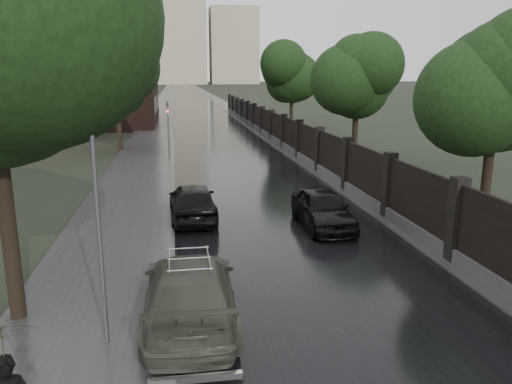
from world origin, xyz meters
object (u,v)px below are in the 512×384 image
at_px(lamp_post, 99,229).
at_px(hatchback_left, 193,201).
at_px(tree_left_far, 116,81).
at_px(tree_right_b, 357,87).
at_px(tree_right_a, 496,96).
at_px(tree_right_c, 292,82).
at_px(car_right_near, 322,209).
at_px(pedestrian_umbrella, 3,353).
at_px(traffic_light, 168,126).
at_px(volga_sedan, 190,291).

relative_size(lamp_post, hatchback_left, 1.14).
bearing_deg(tree_left_far, tree_right_b, -27.30).
distance_m(tree_right_a, tree_right_c, 32.00).
xyz_separation_m(tree_right_c, hatchback_left, (-10.74, -29.04, -4.19)).
bearing_deg(car_right_near, tree_right_a, -11.83).
distance_m(lamp_post, pedestrian_umbrella, 3.44).
height_order(tree_right_b, traffic_light, tree_right_b).
relative_size(hatchback_left, car_right_near, 1.04).
distance_m(tree_right_a, volga_sedan, 13.10).
relative_size(tree_right_c, lamp_post, 1.37).
xyz_separation_m(traffic_light, car_right_near, (5.90, -15.82, -1.66)).
bearing_deg(volga_sedan, tree_right_c, -104.77).
height_order(tree_right_c, lamp_post, tree_right_c).
xyz_separation_m(lamp_post, volga_sedan, (1.80, 0.94, -1.91)).
distance_m(tree_right_b, traffic_light, 12.44).
xyz_separation_m(tree_right_c, lamp_post, (-12.90, -38.50, -2.28)).
height_order(tree_right_b, car_right_near, tree_right_b).
xyz_separation_m(tree_right_c, traffic_light, (-11.80, -15.01, -2.55)).
bearing_deg(car_right_near, lamp_post, -132.94).
bearing_deg(hatchback_left, traffic_light, -87.30).
bearing_deg(pedestrian_umbrella, tree_right_c, 67.51).
relative_size(tree_right_c, car_right_near, 1.63).
bearing_deg(lamp_post, tree_right_b, 57.82).
bearing_deg(hatchback_left, pedestrian_umbrella, 74.88).
distance_m(lamp_post, hatchback_left, 9.89).
bearing_deg(tree_right_c, volga_sedan, -106.46).
xyz_separation_m(tree_left_far, pedestrian_umbrella, (1.71, -31.74, -3.34)).
distance_m(volga_sedan, hatchback_left, 8.53).
xyz_separation_m(tree_right_b, traffic_light, (-11.80, 2.99, -2.55)).
distance_m(tree_right_c, lamp_post, 40.67).
relative_size(tree_right_b, traffic_light, 1.75).
bearing_deg(tree_right_a, lamp_post, -153.26).
xyz_separation_m(tree_left_far, car_right_near, (9.60, -20.83, -4.51)).
bearing_deg(lamp_post, tree_right_c, 71.48).
height_order(tree_left_far, tree_right_a, tree_left_far).
xyz_separation_m(tree_right_c, car_right_near, (-5.90, -30.83, -4.21)).
bearing_deg(tree_right_a, volga_sedan, -153.38).
height_order(tree_left_far, pedestrian_umbrella, tree_left_far).
bearing_deg(tree_right_a, car_right_near, 168.74).
distance_m(tree_right_b, volga_sedan, 22.88).
relative_size(traffic_light, hatchback_left, 0.90).
relative_size(tree_left_far, hatchback_left, 1.66).
bearing_deg(tree_left_far, hatchback_left, -75.97).
bearing_deg(hatchback_left, tree_right_c, -111.91).
distance_m(tree_left_far, tree_right_a, 26.91).
xyz_separation_m(lamp_post, car_right_near, (7.00, 7.67, -1.94)).
relative_size(volga_sedan, car_right_near, 1.22).
bearing_deg(hatchback_left, tree_left_far, -77.58).
bearing_deg(hatchback_left, lamp_post, 75.53).
relative_size(traffic_light, volga_sedan, 0.76).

